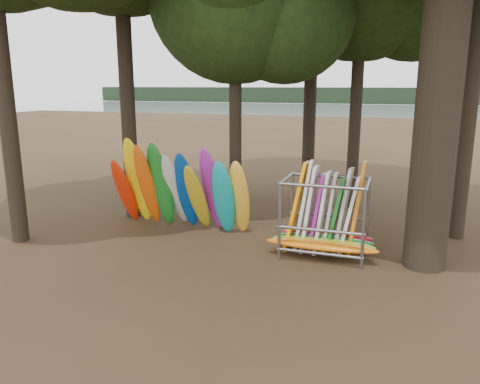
% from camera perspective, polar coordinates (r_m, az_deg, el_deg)
% --- Properties ---
extents(ground, '(120.00, 120.00, 0.00)m').
position_cam_1_polar(ground, '(13.70, 1.07, -7.30)').
color(ground, '#47331E').
rests_on(ground, ground).
extents(lake, '(160.00, 160.00, 0.00)m').
position_cam_1_polar(lake, '(72.50, 15.87, 8.75)').
color(lake, gray).
rests_on(lake, ground).
extents(far_shore, '(160.00, 4.00, 4.00)m').
position_cam_1_polar(far_shore, '(122.33, 17.31, 11.13)').
color(far_shore, black).
rests_on(far_shore, ground).
extents(kayak_row, '(4.86, 1.93, 3.17)m').
position_cam_1_polar(kayak_row, '(15.55, -7.55, 0.27)').
color(kayak_row, red).
rests_on(kayak_row, ground).
extents(storage_rack, '(3.13, 1.56, 2.72)m').
position_cam_1_polar(storage_rack, '(13.38, 10.29, -3.40)').
color(storage_rack, slate).
rests_on(storage_rack, ground).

